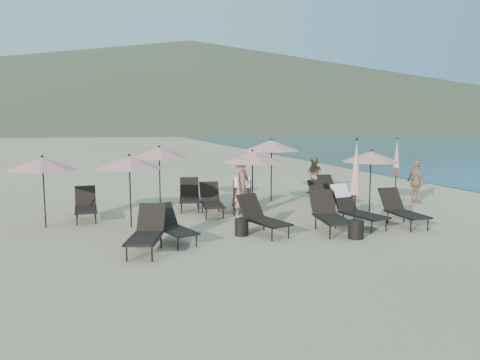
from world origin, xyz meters
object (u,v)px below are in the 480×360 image
object	(u,v)px
lounger_1	(173,226)
beachgoer_b	(315,176)
beachgoer_a	(242,188)
umbrella_closed_1	(397,158)
lounger_9	(242,196)
umbrella_open_5	(43,164)
lounger_2	(262,217)
beachgoer_c	(416,182)
umbrella_open_2	(371,157)
umbrella_open_4	(272,145)
lounger_3	(329,214)
umbrella_closed_0	(356,168)
lounger_5	(402,209)
lounger_10	(322,195)
lounger_4	(355,207)
side_table_0	(241,227)
lounger_6	(86,205)
lounger_7	(190,195)
umbrella_open_0	(129,162)
side_table_1	(356,229)
umbrella_open_3	(159,153)
umbrella_open_1	(253,157)
lounger_0	(147,231)
lounger_11	(334,190)
lounger_8	(211,200)

from	to	relation	value
lounger_1	beachgoer_b	size ratio (longest dim) A/B	1.09
beachgoer_a	umbrella_closed_1	bearing A→B (deg)	-35.64
lounger_9	umbrella_open_5	distance (m)	6.34
lounger_2	beachgoer_c	bearing A→B (deg)	4.86
umbrella_open_2	umbrella_open_4	world-z (taller)	umbrella_open_4
lounger_2	lounger_3	xyz separation A→B (m)	(1.88, -0.31, 0.03)
umbrella_open_5	umbrella_closed_0	bearing A→B (deg)	-24.17
lounger_5	lounger_10	world-z (taller)	lounger_5
umbrella_closed_1	lounger_4	bearing A→B (deg)	-141.04
umbrella_open_2	side_table_0	world-z (taller)	umbrella_open_2
lounger_6	lounger_7	distance (m)	3.50
umbrella_closed_0	lounger_9	bearing A→B (deg)	112.74
lounger_9	umbrella_closed_1	xyz separation A→B (m)	(5.79, -0.45, 1.18)
umbrella_open_0	umbrella_open_4	world-z (taller)	umbrella_open_4
umbrella_open_5	lounger_10	bearing A→B (deg)	3.32
umbrella_open_0	side_table_1	xyz separation A→B (m)	(5.48, -3.17, -1.63)
umbrella_closed_0	lounger_3	bearing A→B (deg)	119.39
side_table_1	lounger_2	bearing A→B (deg)	149.93
lounger_2	umbrella_open_3	xyz separation A→B (m)	(-2.09, 4.60, 1.48)
umbrella_open_0	umbrella_open_5	distance (m)	2.44
umbrella_open_0	beachgoer_a	distance (m)	3.56
umbrella_open_1	beachgoer_c	size ratio (longest dim) A/B	1.35
umbrella_open_4	umbrella_closed_1	world-z (taller)	umbrella_closed_1
umbrella_open_2	beachgoer_c	world-z (taller)	umbrella_open_2
lounger_0	umbrella_open_0	distance (m)	3.05
lounger_6	umbrella_open_2	world-z (taller)	umbrella_open_2
umbrella_closed_1	beachgoer_b	xyz separation A→B (m)	(-1.84, 2.89, -0.92)
lounger_11	lounger_6	bearing A→B (deg)	176.75
lounger_4	lounger_11	world-z (taller)	lounger_4
umbrella_open_3	lounger_5	bearing A→B (deg)	-37.51
lounger_2	lounger_7	world-z (taller)	lounger_7
lounger_9	umbrella_open_2	size ratio (longest dim) A/B	0.88
lounger_2	umbrella_open_1	xyz separation A→B (m)	(0.57, 2.41, 1.43)
lounger_0	umbrella_open_2	world-z (taller)	umbrella_open_2
side_table_0	lounger_8	bearing A→B (deg)	91.19
umbrella_open_1	lounger_10	bearing A→B (deg)	13.50
umbrella_closed_1	side_table_1	world-z (taller)	umbrella_closed_1
lounger_11	umbrella_open_4	distance (m)	2.89
umbrella_open_0	lounger_10	bearing A→B (deg)	9.89
lounger_0	umbrella_open_4	xyz separation A→B (m)	(5.32, 5.53, 1.64)
umbrella_open_1	side_table_0	bearing A→B (deg)	-115.42
lounger_2	lounger_0	bearing A→B (deg)	177.97
umbrella_open_2	umbrella_open_4	size ratio (longest dim) A/B	0.88
lounger_7	umbrella_open_1	xyz separation A→B (m)	(1.71, -1.70, 1.42)
lounger_7	lounger_8	distance (m)	1.24
umbrella_open_3	umbrella_open_4	distance (m)	4.25
umbrella_closed_1	beachgoer_a	size ratio (longest dim) A/B	1.27
umbrella_open_1	umbrella_open_5	xyz separation A→B (m)	(-6.24, 0.16, -0.05)
lounger_0	lounger_2	xyz separation A→B (m)	(3.17, 0.78, -0.01)
lounger_3	lounger_4	bearing A→B (deg)	28.26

